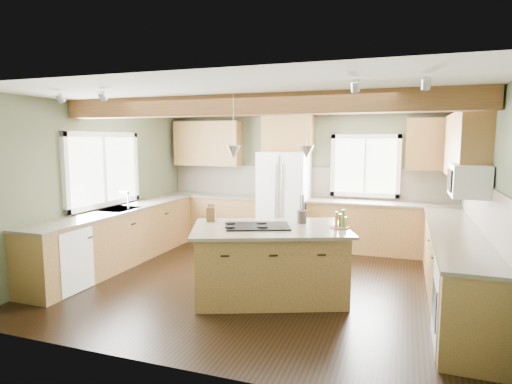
% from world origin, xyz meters
% --- Properties ---
extents(floor, '(5.60, 5.60, 0.00)m').
position_xyz_m(floor, '(0.00, 0.00, 0.00)').
color(floor, black).
rests_on(floor, ground).
extents(ceiling, '(5.60, 5.60, 0.00)m').
position_xyz_m(ceiling, '(0.00, 0.00, 2.60)').
color(ceiling, silver).
rests_on(ceiling, wall_back).
extents(wall_back, '(5.60, 0.00, 5.60)m').
position_xyz_m(wall_back, '(0.00, 2.50, 1.30)').
color(wall_back, '#4C543C').
rests_on(wall_back, ground).
extents(wall_left, '(0.00, 5.00, 5.00)m').
position_xyz_m(wall_left, '(-2.80, 0.00, 1.30)').
color(wall_left, '#4C543C').
rests_on(wall_left, ground).
extents(wall_right, '(0.00, 5.00, 5.00)m').
position_xyz_m(wall_right, '(2.80, 0.00, 1.30)').
color(wall_right, '#4C543C').
rests_on(wall_right, ground).
extents(ceiling_beam, '(5.55, 0.26, 0.26)m').
position_xyz_m(ceiling_beam, '(0.00, -0.51, 2.47)').
color(ceiling_beam, '#573319').
rests_on(ceiling_beam, ceiling).
extents(soffit_trim, '(5.55, 0.20, 0.10)m').
position_xyz_m(soffit_trim, '(0.00, 2.40, 2.54)').
color(soffit_trim, '#573319').
rests_on(soffit_trim, ceiling).
extents(backsplash_back, '(5.58, 0.03, 0.58)m').
position_xyz_m(backsplash_back, '(0.00, 2.48, 1.21)').
color(backsplash_back, brown).
rests_on(backsplash_back, wall_back).
extents(backsplash_right, '(0.03, 3.70, 0.58)m').
position_xyz_m(backsplash_right, '(2.78, 0.05, 1.21)').
color(backsplash_right, brown).
rests_on(backsplash_right, wall_right).
extents(base_cab_back_left, '(2.02, 0.60, 0.88)m').
position_xyz_m(base_cab_back_left, '(-1.79, 2.20, 0.44)').
color(base_cab_back_left, brown).
rests_on(base_cab_back_left, floor).
extents(counter_back_left, '(2.06, 0.64, 0.04)m').
position_xyz_m(counter_back_left, '(-1.79, 2.20, 0.90)').
color(counter_back_left, '#4B4537').
rests_on(counter_back_left, base_cab_back_left).
extents(base_cab_back_right, '(2.62, 0.60, 0.88)m').
position_xyz_m(base_cab_back_right, '(1.49, 2.20, 0.44)').
color(base_cab_back_right, brown).
rests_on(base_cab_back_right, floor).
extents(counter_back_right, '(2.66, 0.64, 0.04)m').
position_xyz_m(counter_back_right, '(1.49, 2.20, 0.90)').
color(counter_back_right, '#4B4537').
rests_on(counter_back_right, base_cab_back_right).
extents(base_cab_left, '(0.60, 3.70, 0.88)m').
position_xyz_m(base_cab_left, '(-2.50, 0.05, 0.44)').
color(base_cab_left, brown).
rests_on(base_cab_left, floor).
extents(counter_left, '(0.64, 3.74, 0.04)m').
position_xyz_m(counter_left, '(-2.50, 0.05, 0.90)').
color(counter_left, '#4B4537').
rests_on(counter_left, base_cab_left).
extents(base_cab_right, '(0.60, 3.70, 0.88)m').
position_xyz_m(base_cab_right, '(2.50, 0.05, 0.44)').
color(base_cab_right, brown).
rests_on(base_cab_right, floor).
extents(counter_right, '(0.64, 3.74, 0.04)m').
position_xyz_m(counter_right, '(2.50, 0.05, 0.90)').
color(counter_right, '#4B4537').
rests_on(counter_right, base_cab_right).
extents(upper_cab_back_left, '(1.40, 0.35, 0.90)m').
position_xyz_m(upper_cab_back_left, '(-1.99, 2.33, 1.95)').
color(upper_cab_back_left, brown).
rests_on(upper_cab_back_left, wall_back).
extents(upper_cab_over_fridge, '(0.96, 0.35, 0.70)m').
position_xyz_m(upper_cab_over_fridge, '(-0.30, 2.33, 2.15)').
color(upper_cab_over_fridge, brown).
rests_on(upper_cab_over_fridge, wall_back).
extents(upper_cab_right, '(0.35, 2.20, 0.90)m').
position_xyz_m(upper_cab_right, '(2.62, 0.90, 1.95)').
color(upper_cab_right, brown).
rests_on(upper_cab_right, wall_right).
extents(upper_cab_back_corner, '(0.90, 0.35, 0.90)m').
position_xyz_m(upper_cab_back_corner, '(2.30, 2.33, 1.95)').
color(upper_cab_back_corner, brown).
rests_on(upper_cab_back_corner, wall_back).
extents(window_left, '(0.04, 1.60, 1.05)m').
position_xyz_m(window_left, '(-2.78, 0.05, 1.55)').
color(window_left, white).
rests_on(window_left, wall_left).
extents(window_back, '(1.10, 0.04, 1.00)m').
position_xyz_m(window_back, '(1.15, 2.48, 1.55)').
color(window_back, white).
rests_on(window_back, wall_back).
extents(sink, '(0.50, 0.65, 0.03)m').
position_xyz_m(sink, '(-2.50, 0.05, 0.91)').
color(sink, '#262628').
rests_on(sink, counter_left).
extents(faucet, '(0.02, 0.02, 0.28)m').
position_xyz_m(faucet, '(-2.32, 0.05, 1.05)').
color(faucet, '#B2B2B7').
rests_on(faucet, sink).
extents(dishwasher, '(0.60, 0.60, 0.84)m').
position_xyz_m(dishwasher, '(-2.49, -1.25, 0.43)').
color(dishwasher, white).
rests_on(dishwasher, floor).
extents(oven, '(0.60, 0.72, 0.84)m').
position_xyz_m(oven, '(2.49, -1.25, 0.43)').
color(oven, white).
rests_on(oven, floor).
extents(microwave, '(0.40, 0.70, 0.38)m').
position_xyz_m(microwave, '(2.58, -0.05, 1.55)').
color(microwave, white).
rests_on(microwave, wall_right).
extents(pendant_left, '(0.18, 0.18, 0.16)m').
position_xyz_m(pendant_left, '(-0.18, -0.68, 1.88)').
color(pendant_left, '#B2B2B7').
rests_on(pendant_left, ceiling).
extents(pendant_right, '(0.18, 0.18, 0.16)m').
position_xyz_m(pendant_right, '(0.67, -0.34, 1.88)').
color(pendant_right, '#B2B2B7').
rests_on(pendant_right, ceiling).
extents(refrigerator, '(0.90, 0.74, 1.80)m').
position_xyz_m(refrigerator, '(-0.30, 2.12, 0.90)').
color(refrigerator, white).
rests_on(refrigerator, floor).
extents(island, '(2.13, 1.73, 0.88)m').
position_xyz_m(island, '(0.25, -0.51, 0.44)').
color(island, brown).
rests_on(island, floor).
extents(island_top, '(2.29, 1.89, 0.04)m').
position_xyz_m(island_top, '(0.25, -0.51, 0.90)').
color(island_top, '#4B4537').
rests_on(island_top, island).
extents(cooktop, '(0.94, 0.79, 0.02)m').
position_xyz_m(cooktop, '(0.10, -0.57, 0.93)').
color(cooktop, black).
rests_on(cooktop, island_top).
extents(knife_block, '(0.13, 0.11, 0.20)m').
position_xyz_m(knife_block, '(-0.62, -0.44, 1.02)').
color(knife_block, brown).
rests_on(knife_block, island_top).
extents(utensil_crock, '(0.14, 0.14, 0.17)m').
position_xyz_m(utensil_crock, '(0.57, -0.14, 1.01)').
color(utensil_crock, '#3E3831').
rests_on(utensil_crock, island_top).
extents(bottle_tray, '(0.33, 0.33, 0.23)m').
position_xyz_m(bottle_tray, '(1.10, -0.28, 1.03)').
color(bottle_tray, brown).
rests_on(bottle_tray, island_top).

